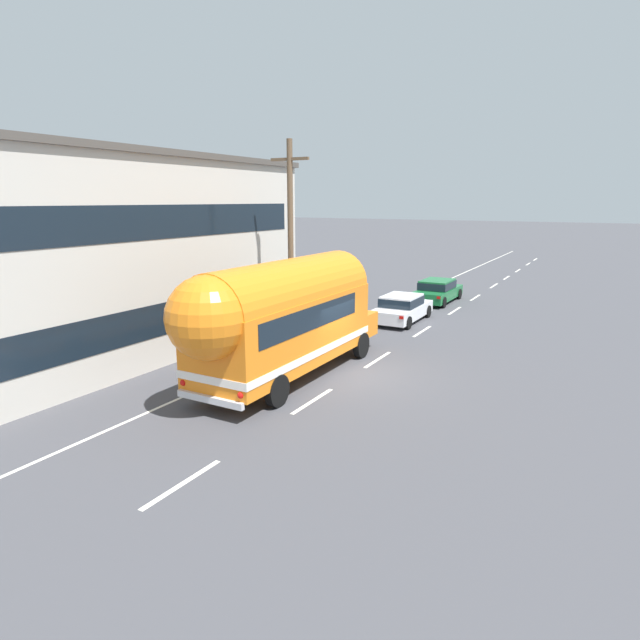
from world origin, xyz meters
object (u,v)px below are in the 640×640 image
(utility_pole, at_px, (291,240))
(car_lead, at_px, (402,307))
(car_second, at_px, (437,290))
(painted_bus, at_px, (281,315))

(utility_pole, bearing_deg, car_lead, 65.09)
(car_lead, bearing_deg, car_second, 90.45)
(painted_bus, bearing_deg, car_lead, 88.71)
(utility_pole, bearing_deg, car_second, 77.18)
(utility_pole, xyz_separation_m, car_second, (2.76, 12.13, -3.68))
(utility_pole, relative_size, painted_bus, 0.81)
(painted_bus, distance_m, car_second, 16.91)
(utility_pole, height_order, painted_bus, utility_pole)
(utility_pole, distance_m, car_second, 12.97)
(car_second, bearing_deg, car_lead, -89.55)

